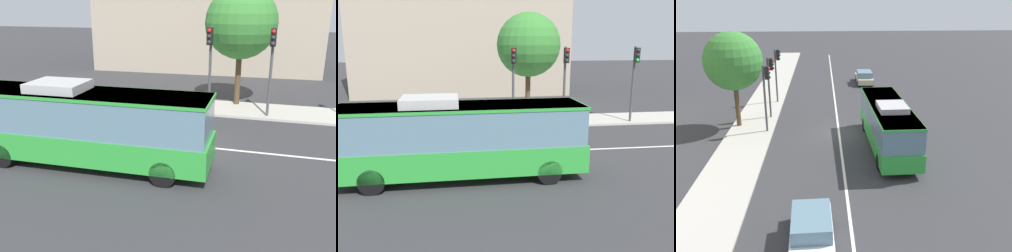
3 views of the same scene
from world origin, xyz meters
TOP-DOWN VIEW (x-y plane):
  - ground_plane at (0.00, 0.00)m, footprint 160.00×160.00m
  - sidewalk_kerb at (0.00, 6.76)m, footprint 80.00×3.42m
  - lane_centre_line at (0.00, 0.00)m, footprint 76.00×0.16m
  - transit_bus at (-3.07, -3.20)m, footprint 10.05×2.70m
  - traffic_light_near_corner at (3.83, 5.49)m, footprint 0.33×0.62m
  - traffic_light_mid_block at (0.38, 5.35)m, footprint 0.34×0.62m
  - traffic_light_far_corner at (8.59, 5.45)m, footprint 0.33×0.62m
  - street_tree_kerbside_left at (1.82, 7.91)m, footprint 4.45×4.45m

SIDE VIEW (x-z plane):
  - ground_plane at x=0.00m, z-range 0.00..0.00m
  - lane_centre_line at x=0.00m, z-range 0.00..0.01m
  - sidewalk_kerb at x=0.00m, z-range 0.00..0.14m
  - transit_bus at x=-3.07m, z-range 0.08..3.54m
  - traffic_light_near_corner at x=3.83m, z-range 0.96..6.16m
  - traffic_light_mid_block at x=0.38m, z-range 0.96..6.16m
  - traffic_light_far_corner at x=8.59m, z-range 0.96..6.16m
  - street_tree_kerbside_left at x=1.82m, z-range 1.51..9.02m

